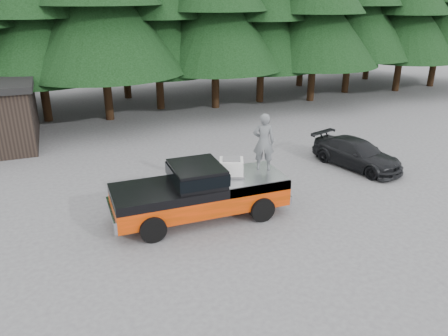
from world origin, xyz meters
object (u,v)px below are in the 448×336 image
object	(u,v)px
air_compressor	(231,168)
parked_car	(357,154)
man_on_bed	(264,142)
pickup_truck	(200,199)

from	to	relation	value
air_compressor	parked_car	world-z (taller)	air_compressor
parked_car	man_on_bed	bearing A→B (deg)	-178.84
pickup_truck	man_on_bed	bearing A→B (deg)	5.16
pickup_truck	parked_car	xyz separation A→B (m)	(7.85, 2.00, -0.06)
man_on_bed	parked_car	bearing A→B (deg)	-137.01
pickup_truck	man_on_bed	distance (m)	2.96
man_on_bed	parked_car	xyz separation A→B (m)	(5.43, 1.78, -1.74)
man_on_bed	pickup_truck	bearing A→B (deg)	30.00
pickup_truck	air_compressor	xyz separation A→B (m)	(1.18, 0.12, 0.94)
air_compressor	man_on_bed	xyz separation A→B (m)	(1.24, 0.10, 0.74)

